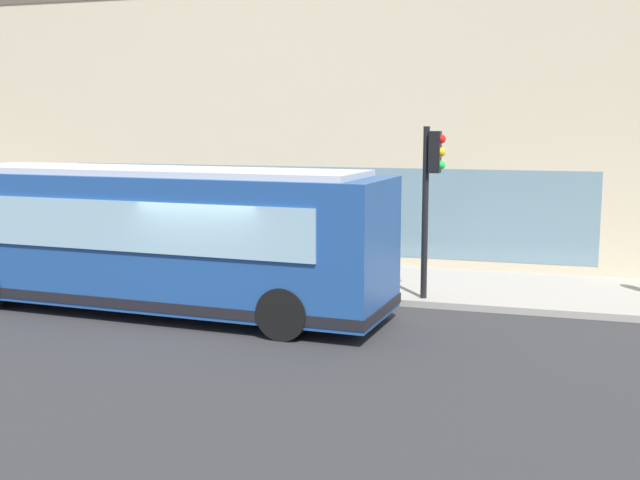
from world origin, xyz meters
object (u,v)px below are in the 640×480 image
object	(u,v)px
city_bus_nearside	(156,240)
fire_hydrant	(293,252)
traffic_light_near_corner	(431,179)
pedestrian_walking_along_curb	(171,234)

from	to	relation	value
city_bus_nearside	fire_hydrant	size ratio (longest dim) A/B	13.75
traffic_light_near_corner	fire_hydrant	bearing A→B (deg)	54.30
city_bus_nearside	fire_hydrant	xyz separation A→B (m)	(5.34, -1.23, -1.04)
fire_hydrant	pedestrian_walking_along_curb	size ratio (longest dim) A/B	0.41
fire_hydrant	pedestrian_walking_along_curb	xyz separation A→B (m)	(-2.17, 2.56, 0.69)
city_bus_nearside	pedestrian_walking_along_curb	size ratio (longest dim) A/B	5.62
city_bus_nearside	fire_hydrant	bearing A→B (deg)	-13.02
city_bus_nearside	traffic_light_near_corner	size ratio (longest dim) A/B	2.69
city_bus_nearside	traffic_light_near_corner	xyz separation A→B (m)	(2.29, -5.47, 1.23)
traffic_light_near_corner	pedestrian_walking_along_curb	world-z (taller)	traffic_light_near_corner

